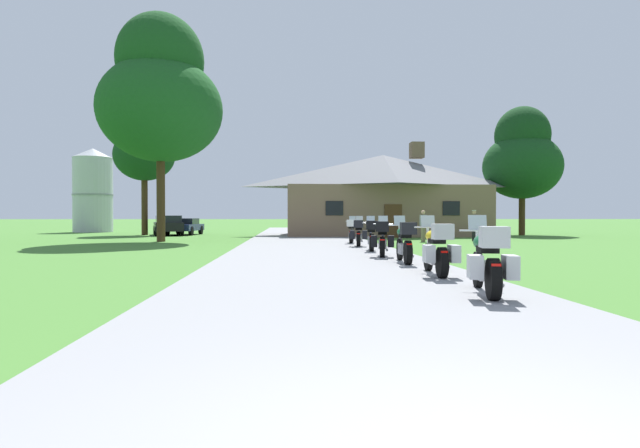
# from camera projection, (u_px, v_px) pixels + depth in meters

# --- Properties ---
(ground_plane) EXTENTS (500.00, 500.00, 0.00)m
(ground_plane) POSITION_uv_depth(u_px,v_px,m) (313.00, 247.00, 22.34)
(ground_plane) COLOR #42752D
(asphalt_driveway) EXTENTS (6.40, 80.00, 0.06)m
(asphalt_driveway) POSITION_uv_depth(u_px,v_px,m) (315.00, 250.00, 20.35)
(asphalt_driveway) COLOR gray
(asphalt_driveway) RESTS_ON ground
(motorcycle_green_nearest_to_camera) EXTENTS (0.99, 2.07, 1.30)m
(motorcycle_green_nearest_to_camera) POSITION_uv_depth(u_px,v_px,m) (488.00, 261.00, 8.32)
(motorcycle_green_nearest_to_camera) COLOR black
(motorcycle_green_nearest_to_camera) RESTS_ON asphalt_driveway
(motorcycle_yellow_second_in_row) EXTENTS (0.80, 2.08, 1.30)m
(motorcycle_yellow_second_in_row) POSITION_uv_depth(u_px,v_px,m) (437.00, 250.00, 11.16)
(motorcycle_yellow_second_in_row) COLOR black
(motorcycle_yellow_second_in_row) RESTS_ON asphalt_driveway
(motorcycle_green_third_in_row) EXTENTS (0.66, 2.08, 1.30)m
(motorcycle_green_third_in_row) POSITION_uv_depth(u_px,v_px,m) (405.00, 242.00, 14.20)
(motorcycle_green_third_in_row) COLOR black
(motorcycle_green_third_in_row) RESTS_ON asphalt_driveway
(motorcycle_silver_fourth_in_row) EXTENTS (0.98, 2.07, 1.30)m
(motorcycle_silver_fourth_in_row) POSITION_uv_depth(u_px,v_px,m) (383.00, 239.00, 16.58)
(motorcycle_silver_fourth_in_row) COLOR black
(motorcycle_silver_fourth_in_row) RESTS_ON asphalt_driveway
(motorcycle_blue_fifth_in_row) EXTENTS (0.74, 2.08, 1.30)m
(motorcycle_blue_fifth_in_row) POSITION_uv_depth(u_px,v_px,m) (371.00, 236.00, 19.40)
(motorcycle_blue_fifth_in_row) COLOR black
(motorcycle_blue_fifth_in_row) RESTS_ON asphalt_driveway
(motorcycle_orange_sixth_in_row) EXTENTS (0.93, 2.07, 1.30)m
(motorcycle_orange_sixth_in_row) POSITION_uv_depth(u_px,v_px,m) (359.00, 233.00, 22.31)
(motorcycle_orange_sixth_in_row) COLOR black
(motorcycle_orange_sixth_in_row) RESTS_ON asphalt_driveway
(motorcycle_black_farthest_in_row) EXTENTS (0.79, 2.07, 1.30)m
(motorcycle_black_farthest_in_row) POSITION_uv_depth(u_px,v_px,m) (352.00, 231.00, 25.13)
(motorcycle_black_farthest_in_row) COLOR black
(motorcycle_black_farthest_in_row) RESTS_ON asphalt_driveway
(stone_lodge) EXTENTS (14.03, 7.50, 6.51)m
(stone_lodge) POSITION_uv_depth(u_px,v_px,m) (383.00, 194.00, 36.05)
(stone_lodge) COLOR brown
(stone_lodge) RESTS_ON ground
(bystander_gray_shirt_near_lodge) EXTENTS (0.25, 0.55, 1.69)m
(bystander_gray_shirt_near_lodge) POSITION_uv_depth(u_px,v_px,m) (474.00, 224.00, 28.27)
(bystander_gray_shirt_near_lodge) COLOR black
(bystander_gray_shirt_near_lodge) RESTS_ON ground
(bystander_gray_shirt_beside_signpost) EXTENTS (0.43, 0.41, 1.67)m
(bystander_gray_shirt_beside_signpost) POSITION_uv_depth(u_px,v_px,m) (423.00, 224.00, 27.37)
(bystander_gray_shirt_beside_signpost) COLOR #75664C
(bystander_gray_shirt_beside_signpost) RESTS_ON ground
(tree_left_far) EXTENTS (4.32, 4.32, 9.10)m
(tree_left_far) POSITION_uv_depth(u_px,v_px,m) (144.00, 148.00, 37.29)
(tree_left_far) COLOR #422D19
(tree_left_far) RESTS_ON ground
(tree_left_near) EXTENTS (6.50, 6.50, 12.04)m
(tree_left_near) POSITION_uv_depth(u_px,v_px,m) (160.00, 95.00, 27.37)
(tree_left_near) COLOR #422D19
(tree_left_near) RESTS_ON ground
(tree_right_of_lodge) EXTENTS (5.48, 5.48, 9.18)m
(tree_right_of_lodge) POSITION_uv_depth(u_px,v_px,m) (522.00, 157.00, 36.98)
(tree_right_of_lodge) COLOR #422D19
(tree_right_of_lodge) RESTS_ON ground
(metal_silo_distant) EXTENTS (3.33, 3.33, 7.18)m
(metal_silo_distant) POSITION_uv_depth(u_px,v_px,m) (93.00, 190.00, 44.51)
(metal_silo_distant) COLOR #B2B7BC
(metal_silo_distant) RESTS_ON ground
(parked_black_suv_far_left) EXTENTS (3.04, 4.93, 1.40)m
(parked_black_suv_far_left) POSITION_uv_depth(u_px,v_px,m) (168.00, 224.00, 36.72)
(parked_black_suv_far_left) COLOR black
(parked_black_suv_far_left) RESTS_ON ground
(parked_navy_sedan_far_left) EXTENTS (2.21, 4.35, 1.20)m
(parked_navy_sedan_far_left) POSITION_uv_depth(u_px,v_px,m) (185.00, 226.00, 37.64)
(parked_navy_sedan_far_left) COLOR navy
(parked_navy_sedan_far_left) RESTS_ON ground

